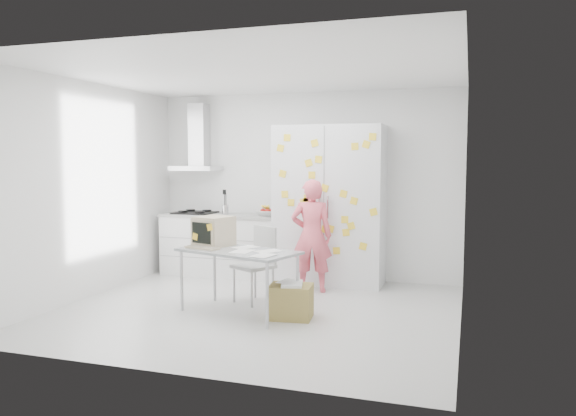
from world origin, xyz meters
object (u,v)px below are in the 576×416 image
(chair, at_px, (258,260))
(cardboard_box, at_px, (291,301))
(person, at_px, (312,236))
(desk, at_px, (222,240))

(chair, bearing_deg, cardboard_box, -14.93)
(chair, bearing_deg, person, 84.13)
(desk, bearing_deg, chair, 76.84)
(desk, bearing_deg, cardboard_box, 9.66)
(chair, relative_size, cardboard_box, 1.83)
(person, height_order, chair, person)
(chair, height_order, cardboard_box, chair)
(person, relative_size, cardboard_box, 2.96)
(desk, relative_size, chair, 1.62)
(chair, xyz_separation_m, cardboard_box, (0.60, -0.57, -0.33))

